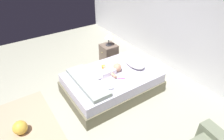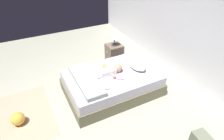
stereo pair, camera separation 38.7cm
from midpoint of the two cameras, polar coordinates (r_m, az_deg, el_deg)
ground_plane at (r=3.79m, az=-11.43°, el=-12.89°), size 8.00×8.00×0.00m
wall_behind_bed at (r=4.55m, az=26.00°, el=14.19°), size 8.00×0.12×2.88m
bed at (r=4.07m, az=2.73°, el=-4.04°), size 1.29×1.92×0.46m
pillow at (r=4.15m, az=10.03°, el=1.55°), size 0.53×0.30×0.16m
baby at (r=3.90m, az=2.44°, el=-0.32°), size 0.45×0.66×0.18m
toothbrush at (r=3.78m, az=5.61°, el=-2.84°), size 0.09×0.14×0.02m
nightstand at (r=5.04m, az=2.87°, el=4.66°), size 0.38×0.41×0.54m
lamp at (r=4.82m, az=3.04°, el=9.80°), size 0.20×0.20×0.31m
rug at (r=3.98m, az=-23.44°, el=-12.83°), size 1.51×1.16×0.01m
toy_ball at (r=3.77m, az=-23.71°, el=-13.33°), size 0.24×0.24×0.24m
blanket at (r=3.70m, az=-4.87°, el=-3.10°), size 1.16×0.37×0.08m
toy_block at (r=4.09m, az=0.56°, el=0.97°), size 0.10×0.10×0.08m
baby_bottle at (r=3.52m, az=1.70°, el=-5.38°), size 0.09×0.11×0.08m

